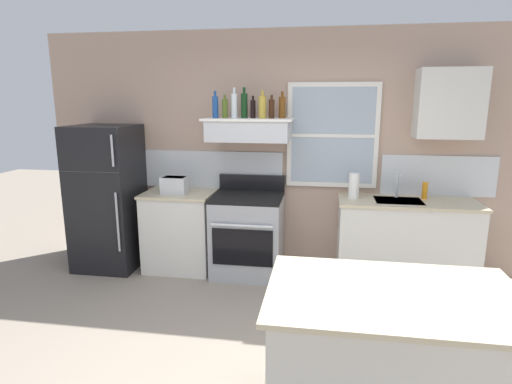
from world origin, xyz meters
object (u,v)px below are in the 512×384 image
refrigerator (107,197)px  bottle_champagne_gold_foil (262,107)px  stove_range (248,234)px  dish_soap_bottle (425,191)px  bottle_blue_liqueur (215,107)px  paper_towel_roll (354,186)px  toaster (175,185)px  bottle_brown_stout (271,108)px  bottle_olive_oil_square (225,108)px  bottle_dark_green_wine (244,105)px  bottle_balsamic_dark (253,109)px  bottle_clear_tall (234,105)px  kitchen_island (390,365)px  bottle_amber_wine (282,107)px

refrigerator → bottle_champagne_gold_foil: (1.81, 0.06, 1.04)m
stove_range → dish_soap_bottle: bearing=4.2°
stove_range → bottle_blue_liqueur: bottle_blue_liqueur is taller
paper_towel_roll → toaster: bearing=-177.8°
bottle_brown_stout → paper_towel_roll: size_ratio=0.91×
stove_range → toaster: bearing=-177.3°
toaster → bottle_blue_liqueur: 0.98m
bottle_olive_oil_square → bottle_dark_green_wine: 0.21m
refrigerator → bottle_balsamic_dark: (1.70, 0.12, 1.01)m
bottle_clear_tall → kitchen_island: (1.37, -2.24, -1.42)m
bottle_balsamic_dark → bottle_champagne_gold_foil: size_ratio=0.82×
refrigerator → bottle_balsamic_dark: 1.98m
bottle_blue_liqueur → paper_towel_roll: size_ratio=1.06×
bottle_champagne_gold_foil → bottle_clear_tall: bearing=-179.9°
stove_range → dish_soap_bottle: (1.88, 0.14, 0.54)m
bottle_dark_green_wine → bottle_balsamic_dark: size_ratio=1.38×
bottle_amber_wine → dish_soap_bottle: bearing=0.3°
bottle_clear_tall → dish_soap_bottle: bottle_clear_tall is taller
bottle_dark_green_wine → bottle_champagne_gold_foil: bearing=-17.9°
bottle_dark_green_wine → bottle_champagne_gold_foil: (0.21, -0.07, -0.02)m
toaster → paper_towel_roll: 1.96m
bottle_clear_tall → bottle_balsamic_dark: (0.19, 0.06, -0.04)m
toaster → bottle_amber_wine: bottle_amber_wine is taller
bottle_champagne_gold_foil → bottle_olive_oil_square: bearing=177.8°
bottle_amber_wine → stove_range: bearing=-159.8°
bottle_clear_tall → bottle_brown_stout: bearing=3.8°
stove_range → kitchen_island: (1.22, -2.20, -0.01)m
toaster → bottle_dark_green_wine: bottle_dark_green_wine is taller
bottle_olive_oil_square → bottle_champagne_gold_foil: size_ratio=0.86×
refrigerator → bottle_amber_wine: bottle_amber_wine is taller
bottle_olive_oil_square → paper_towel_roll: (1.39, -0.02, -0.80)m
refrigerator → dish_soap_bottle: bearing=2.6°
bottle_olive_oil_square → stove_range: bearing=-12.0°
toaster → bottle_clear_tall: bottle_clear_tall is taller
bottle_balsamic_dark → dish_soap_bottle: (1.83, 0.04, -0.84)m
paper_towel_roll → kitchen_island: 2.32m
stove_range → bottle_blue_liqueur: 1.45m
bottle_brown_stout → bottle_amber_wine: bearing=31.6°
refrigerator → kitchen_island: 3.62m
paper_towel_roll → refrigerator: bearing=-178.8°
bottle_brown_stout → paper_towel_roll: bearing=-1.7°
stove_range → paper_towel_roll: 1.28m
bottle_dark_green_wine → bottle_amber_wine: size_ratio=1.15×
bottle_dark_green_wine → bottle_brown_stout: bottle_dark_green_wine is taller
bottle_olive_oil_square → bottle_balsamic_dark: 0.30m
refrigerator → bottle_balsamic_dark: bottle_balsamic_dark is taller
bottle_olive_oil_square → bottle_champagne_gold_foil: 0.41m
refrigerator → bottle_brown_stout: 2.15m
bottle_blue_liqueur → refrigerator: bearing=-176.8°
bottle_clear_tall → paper_towel_roll: 1.53m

